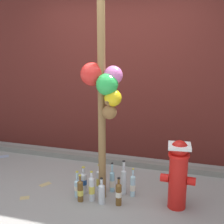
# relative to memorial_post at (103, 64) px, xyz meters

# --- Properties ---
(ground_plane) EXTENTS (14.00, 14.00, 0.00)m
(ground_plane) POSITION_rel_memorial_post_xyz_m (-0.21, -0.18, -1.58)
(ground_plane) COLOR gray
(building_wall) EXTENTS (10.00, 0.20, 3.42)m
(building_wall) POSITION_rel_memorial_post_xyz_m (-0.21, 1.48, 0.13)
(building_wall) COLOR #561E19
(building_wall) RESTS_ON ground_plane
(curb_strip) EXTENTS (8.00, 0.12, 0.08)m
(curb_strip) POSITION_rel_memorial_post_xyz_m (-0.21, 1.02, -1.54)
(curb_strip) COLOR slate
(curb_strip) RESTS_ON ground_plane
(memorial_post) EXTENTS (0.62, 0.30, 2.88)m
(memorial_post) POSITION_rel_memorial_post_xyz_m (0.00, 0.00, 0.00)
(memorial_post) COLOR olive
(memorial_post) RESTS_ON ground_plane
(fire_hydrant) EXTENTS (0.38, 0.27, 0.79)m
(fire_hydrant) POSITION_rel_memorial_post_xyz_m (0.84, 0.04, -1.16)
(fire_hydrant) COLOR red
(fire_hydrant) RESTS_ON ground_plane
(bottle_0) EXTENTS (0.07, 0.07, 0.32)m
(bottle_0) POSITION_rel_memorial_post_xyz_m (-0.31, -0.06, -1.46)
(bottle_0) COLOR #B2DBEA
(bottle_0) RESTS_ON ground_plane
(bottle_1) EXTENTS (0.06, 0.06, 0.35)m
(bottle_1) POSITION_rel_memorial_post_xyz_m (0.32, 0.14, -1.44)
(bottle_1) COLOR #B2DBEA
(bottle_1) RESTS_ON ground_plane
(bottle_2) EXTENTS (0.06, 0.06, 0.34)m
(bottle_2) POSITION_rel_memorial_post_xyz_m (-0.12, 0.16, -1.44)
(bottle_2) COLOR silver
(bottle_2) RESTS_ON ground_plane
(bottle_3) EXTENTS (0.07, 0.07, 0.37)m
(bottle_3) POSITION_rel_memorial_post_xyz_m (-0.12, -0.10, -1.43)
(bottle_3) COLOR silver
(bottle_3) RESTS_ON ground_plane
(bottle_4) EXTENTS (0.07, 0.07, 0.33)m
(bottle_4) POSITION_rel_memorial_post_xyz_m (-0.24, -0.15, -1.45)
(bottle_4) COLOR brown
(bottle_4) RESTS_ON ground_plane
(bottle_5) EXTENTS (0.06, 0.06, 0.38)m
(bottle_5) POSITION_rel_memorial_post_xyz_m (0.05, 0.18, -1.44)
(bottle_5) COLOR #93CCE0
(bottle_5) RESTS_ON ground_plane
(bottle_6) EXTENTS (0.08, 0.08, 0.32)m
(bottle_6) POSITION_rel_memorial_post_xyz_m (0.01, -0.13, -1.45)
(bottle_6) COLOR silver
(bottle_6) RESTS_ON ground_plane
(bottle_7) EXTENTS (0.07, 0.07, 0.34)m
(bottle_7) POSITION_rel_memorial_post_xyz_m (0.21, -0.11, -1.44)
(bottle_7) COLOR brown
(bottle_7) RESTS_ON ground_plane
(bottle_8) EXTENTS (0.06, 0.06, 0.43)m
(bottle_8) POSITION_rel_memorial_post_xyz_m (0.20, 0.16, -1.40)
(bottle_8) COLOR silver
(bottle_8) RESTS_ON ground_plane
(bottle_9) EXTENTS (0.08, 0.08, 0.34)m
(bottle_9) POSITION_rel_memorial_post_xyz_m (-0.28, 0.05, -1.44)
(bottle_9) COLOR silver
(bottle_9) RESTS_ON ground_plane
(litter_0) EXTENTS (0.19, 0.18, 0.01)m
(litter_0) POSITION_rel_memorial_post_xyz_m (-1.94, 0.77, -1.58)
(litter_0) COLOR #8C99B2
(litter_0) RESTS_ON ground_plane
(litter_1) EXTENTS (0.13, 0.12, 0.01)m
(litter_1) POSITION_rel_memorial_post_xyz_m (-0.90, -0.28, -1.58)
(litter_1) COLOR tan
(litter_1) RESTS_ON ground_plane
(litter_2) EXTENTS (0.15, 0.17, 0.01)m
(litter_2) POSITION_rel_memorial_post_xyz_m (-0.84, 0.10, -1.58)
(litter_2) COLOR tan
(litter_2) RESTS_ON ground_plane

